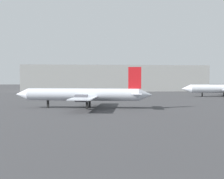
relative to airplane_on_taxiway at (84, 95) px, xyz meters
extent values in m
cylinder|color=silver|center=(-0.34, 0.06, 0.01)|extent=(23.59, 6.68, 2.57)
cone|color=silver|center=(-13.30, 2.38, 0.01)|extent=(3.24, 3.03, 2.57)
cone|color=silver|center=(12.62, -2.26, 0.01)|extent=(3.24, 3.03, 2.57)
cube|color=silver|center=(0.82, -0.15, -0.37)|extent=(7.67, 20.48, 0.20)
cube|color=silver|center=(10.82, -1.94, 0.27)|extent=(3.22, 7.28, 0.13)
cube|color=red|center=(10.40, -1.86, 3.54)|extent=(2.68, 0.72, 4.48)
cylinder|color=#4C4C54|center=(-0.55, -3.77, -0.50)|extent=(2.74, 1.93, 1.51)
cylinder|color=#4C4C54|center=(0.80, 3.73, -0.50)|extent=(2.74, 1.93, 1.51)
cube|color=black|center=(-7.74, 1.39, -2.07)|extent=(0.49, 0.49, 1.59)
cube|color=black|center=(0.52, -1.80, -2.07)|extent=(0.49, 0.49, 1.59)
cube|color=black|center=(1.11, 1.50, -2.07)|extent=(0.49, 0.49, 1.59)
cylinder|color=silver|center=(47.68, 33.16, -0.12)|extent=(22.46, 4.49, 2.91)
cone|color=silver|center=(34.96, 34.07, -0.12)|extent=(3.40, 3.13, 2.91)
cylinder|color=#4C4C54|center=(48.42, 37.21, -0.70)|extent=(2.28, 1.47, 1.32)
cube|color=black|center=(40.56, 33.67, -2.22)|extent=(0.39, 0.39, 1.29)
cube|color=black|center=(48.90, 34.54, -2.22)|extent=(0.39, 0.39, 1.29)
cube|color=#B7B7B2|center=(15.54, 83.05, 3.60)|extent=(91.98, 20.04, 12.94)
camera|label=1|loc=(0.43, -57.55, 3.32)|focal=43.73mm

